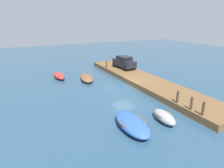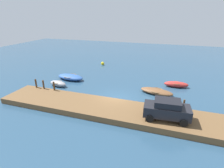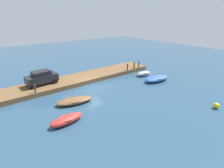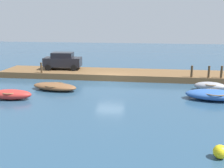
# 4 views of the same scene
# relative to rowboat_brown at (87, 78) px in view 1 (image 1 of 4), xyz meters

# --- Properties ---
(ground_plane) EXTENTS (84.00, 84.00, 0.00)m
(ground_plane) POSITION_rel_rowboat_brown_xyz_m (-4.20, -3.05, -0.31)
(ground_plane) COLOR navy
(dock_platform) EXTENTS (22.93, 3.98, 0.59)m
(dock_platform) POSITION_rel_rowboat_brown_xyz_m (-4.20, -5.83, -0.02)
(dock_platform) COLOR brown
(dock_platform) RESTS_ON ground_plane
(rowboat_brown) EXTENTS (4.16, 2.32, 0.60)m
(rowboat_brown) POSITION_rel_rowboat_brown_xyz_m (0.00, 0.00, 0.00)
(rowboat_brown) COLOR brown
(rowboat_brown) RESTS_ON ground_plane
(motorboat_blue) EXTENTS (4.25, 2.22, 0.75)m
(motorboat_blue) POSITION_rel_rowboat_brown_xyz_m (-12.45, 1.05, 0.08)
(motorboat_blue) COLOR #2D569E
(motorboat_blue) RESTS_ON ground_plane
(dinghy_grey) EXTENTS (2.66, 1.44, 0.72)m
(dinghy_grey) POSITION_rel_rowboat_brown_xyz_m (-12.69, -1.68, 0.06)
(dinghy_grey) COLOR #939399
(dinghy_grey) RESTS_ON ground_plane
(rowboat_red) EXTENTS (3.15, 1.37, 0.73)m
(rowboat_red) POSITION_rel_rowboat_brown_xyz_m (2.26, 3.00, 0.07)
(rowboat_red) COLOR #B72D28
(rowboat_red) RESTS_ON ground_plane
(mooring_post_west) EXTENTS (0.20, 0.20, 1.09)m
(mooring_post_west) POSITION_rel_rowboat_brown_xyz_m (-14.08, -4.09, 0.82)
(mooring_post_west) COLOR #47331E
(mooring_post_west) RESTS_ON dock_platform
(mooring_post_mid_west) EXTENTS (0.20, 0.20, 1.06)m
(mooring_post_mid_west) POSITION_rel_rowboat_brown_xyz_m (-13.00, -4.09, 0.81)
(mooring_post_mid_west) COLOR #47331E
(mooring_post_mid_west) RESTS_ON dock_platform
(mooring_post_mid_east) EXTENTS (0.21, 0.21, 1.05)m
(mooring_post_mid_east) POSITION_rel_rowboat_brown_xyz_m (-11.51, -4.09, 0.80)
(mooring_post_mid_east) COLOR #47331E
(mooring_post_mid_east) RESTS_ON dock_platform
(mooring_post_east) EXTENTS (0.18, 0.18, 1.01)m
(mooring_post_east) POSITION_rel_rowboat_brown_xyz_m (2.78, -4.09, 0.78)
(mooring_post_east) COLOR #47331E
(mooring_post_east) RESTS_ON dock_platform
(parked_car) EXTENTS (3.93, 2.14, 1.77)m
(parked_car) POSITION_rel_rowboat_brown_xyz_m (1.29, -6.23, 1.19)
(parked_car) COLOR black
(parked_car) RESTS_ON dock_platform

